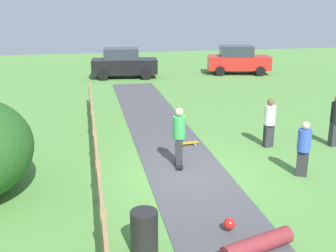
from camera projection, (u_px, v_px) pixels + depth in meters
name	position (u px, v px, depth m)	size (l,w,h in m)	color
ground_plane	(187.00, 174.00, 12.39)	(60.00, 60.00, 0.00)	#568E42
asphalt_path	(187.00, 174.00, 12.39)	(2.40, 28.00, 0.02)	#47474C
wooden_fence	(97.00, 159.00, 11.71)	(0.12, 18.12, 1.10)	#997A51
trash_bin	(144.00, 232.00, 8.45)	(0.56, 0.56, 0.90)	black
skater_riding	(179.00, 134.00, 12.63)	(0.43, 0.82, 1.83)	black
skater_fallen	(255.00, 243.00, 8.52)	(1.66, 1.44, 0.36)	maroon
skateboard_loose	(187.00, 143.00, 14.78)	(0.82, 0.29, 0.08)	#BF8C19
bystander_blue	(304.00, 147.00, 12.02)	(0.51, 0.51, 1.64)	#2D2D33
bystander_white	(270.00, 121.00, 14.41)	(0.42, 0.42, 1.72)	#2D2D33
bystander_black	(336.00, 118.00, 14.49)	(0.45, 0.45, 1.82)	#2D2D33
parked_car_black	(124.00, 63.00, 27.37)	(4.35, 2.33, 1.92)	black
parked_car_red	(238.00, 60.00, 28.84)	(4.47, 2.68, 1.92)	red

